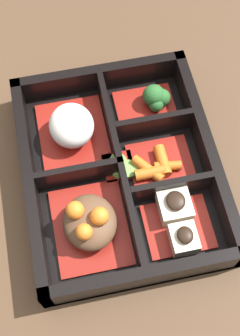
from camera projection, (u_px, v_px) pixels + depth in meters
name	position (u px, v px, depth m)	size (l,w,h in m)	color
ground_plane	(120.00, 176.00, 0.63)	(3.00, 3.00, 0.00)	#4C3523
bento_base	(120.00, 174.00, 0.63)	(0.30, 0.25, 0.01)	black
bento_rim	(122.00, 167.00, 0.61)	(0.30, 0.25, 0.05)	black
bowl_stew	(90.00, 223.00, 0.57)	(0.12, 0.09, 0.05)	maroon
bowl_rice	(72.00, 128.00, 0.62)	(0.12, 0.09, 0.05)	maroon
bowl_tofu	(178.00, 220.00, 0.58)	(0.08, 0.08, 0.04)	maroon
bowl_carrots	(158.00, 165.00, 0.62)	(0.07, 0.08, 0.02)	maroon
bowl_greens	(154.00, 100.00, 0.65)	(0.06, 0.08, 0.04)	maroon
bowl_pickles	(122.00, 166.00, 0.62)	(0.04, 0.04, 0.01)	maroon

